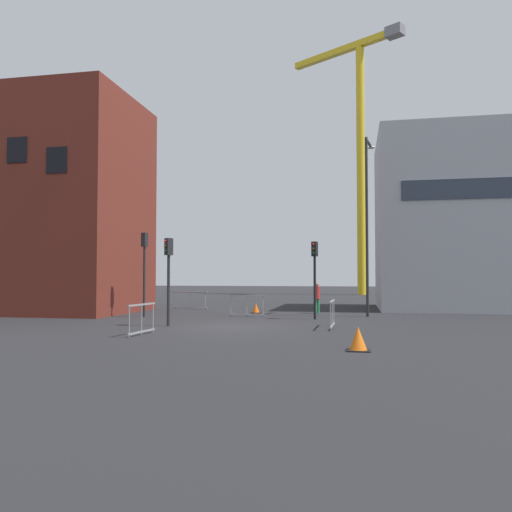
# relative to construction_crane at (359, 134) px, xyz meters

# --- Properties ---
(ground) EXTENTS (160.00, 160.00, 0.00)m
(ground) POSITION_rel_construction_crane_xyz_m (-5.50, -36.52, -17.67)
(ground) COLOR black
(brick_building) EXTENTS (10.96, 7.43, 12.03)m
(brick_building) POSITION_rel_construction_crane_xyz_m (-18.20, -30.43, -11.65)
(brick_building) COLOR maroon
(brick_building) RESTS_ON ground
(office_block) EXTENTS (13.93, 8.30, 10.74)m
(office_block) POSITION_rel_construction_crane_xyz_m (7.82, -23.42, -12.30)
(office_block) COLOR #A8AAB2
(office_block) RESTS_ON ground
(construction_crane) EXTENTS (12.41, 8.28, 28.25)m
(construction_crane) POSITION_rel_construction_crane_xyz_m (0.00, 0.00, 0.00)
(construction_crane) COLOR yellow
(construction_crane) RESTS_ON ground
(streetlamp_tall) EXTENTS (0.59, 1.87, 9.12)m
(streetlamp_tall) POSITION_rel_construction_crane_xyz_m (0.07, -30.09, -12.40)
(streetlamp_tall) COLOR #232326
(streetlamp_tall) RESTS_ON ground
(traffic_light_corner) EXTENTS (0.30, 0.39, 4.22)m
(traffic_light_corner) POSITION_rel_construction_crane_xyz_m (-10.96, -32.54, -14.85)
(traffic_light_corner) COLOR #232326
(traffic_light_corner) RESTS_ON ground
(traffic_light_verge) EXTENTS (0.35, 0.39, 3.61)m
(traffic_light_verge) POSITION_rel_construction_crane_xyz_m (-8.11, -36.69, -15.22)
(traffic_light_verge) COLOR #232326
(traffic_light_verge) RESTS_ON ground
(traffic_light_crosswalk) EXTENTS (0.31, 0.39, 3.68)m
(traffic_light_crosswalk) POSITION_rel_construction_crane_xyz_m (-2.46, -32.32, -15.18)
(traffic_light_crosswalk) COLOR black
(traffic_light_crosswalk) RESTS_ON ground
(pedestrian_walking) EXTENTS (0.34, 0.34, 1.68)m
(pedestrian_walking) POSITION_rel_construction_crane_xyz_m (-2.63, -28.49, -16.69)
(pedestrian_walking) COLOR #2D844C
(pedestrian_walking) RESTS_ON ground
(safety_barrier_left_run) EXTENTS (1.91, 0.33, 1.08)m
(safety_barrier_left_run) POSITION_rel_construction_crane_xyz_m (-5.94, -31.47, -17.10)
(safety_barrier_left_run) COLOR gray
(safety_barrier_left_run) RESTS_ON ground
(safety_barrier_right_run) EXTENTS (2.33, 0.29, 1.08)m
(safety_barrier_right_run) POSITION_rel_construction_crane_xyz_m (-10.55, -26.64, -17.10)
(safety_barrier_right_run) COLOR #9EA0A5
(safety_barrier_right_run) RESTS_ON ground
(safety_barrier_rear) EXTENTS (0.11, 2.26, 1.08)m
(safety_barrier_rear) POSITION_rel_construction_crane_xyz_m (-1.47, -36.23, -17.10)
(safety_barrier_rear) COLOR gray
(safety_barrier_rear) RESTS_ON ground
(safety_barrier_front) EXTENTS (0.26, 1.80, 1.08)m
(safety_barrier_front) POSITION_rel_construction_crane_xyz_m (-7.93, -39.74, -17.11)
(safety_barrier_front) COLOR gray
(safety_barrier_front) RESTS_ON ground
(traffic_cone_by_barrier) EXTENTS (0.65, 0.65, 0.66)m
(traffic_cone_by_barrier) POSITION_rel_construction_crane_xyz_m (-0.51, -42.19, -17.36)
(traffic_cone_by_barrier) COLOR black
(traffic_cone_by_barrier) RESTS_ON ground
(traffic_cone_on_verge) EXTENTS (0.54, 0.54, 0.54)m
(traffic_cone_on_verge) POSITION_rel_construction_crane_xyz_m (-5.97, -28.86, -17.42)
(traffic_cone_on_verge) COLOR black
(traffic_cone_on_verge) RESTS_ON ground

